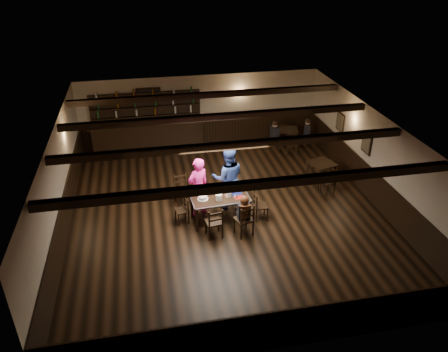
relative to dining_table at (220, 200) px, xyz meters
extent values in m
plane|color=black|center=(0.26, 0.42, -0.67)|extent=(10.00, 10.00, 0.00)
cube|color=beige|center=(0.26, 5.42, 0.68)|extent=(9.00, 0.02, 2.70)
cube|color=beige|center=(0.26, -4.58, 0.68)|extent=(9.00, 0.02, 2.70)
cube|color=beige|center=(-4.24, 0.42, 0.68)|extent=(0.02, 10.00, 2.70)
cube|color=beige|center=(4.76, 0.42, 0.68)|extent=(0.02, 10.00, 2.70)
cube|color=silver|center=(0.26, 0.42, 2.03)|extent=(9.00, 10.00, 0.02)
cube|color=black|center=(0.26, 5.39, -0.17)|extent=(9.00, 0.04, 1.00)
cube|color=black|center=(0.26, -4.55, -0.17)|extent=(9.00, 0.04, 1.00)
cube|color=black|center=(-4.21, 0.42, -0.17)|extent=(0.04, 10.00, 1.00)
cube|color=black|center=(4.73, 0.42, -0.17)|extent=(0.04, 10.00, 1.00)
cube|color=black|center=(-1.64, 5.39, 1.18)|extent=(0.90, 0.03, 1.00)
cube|color=black|center=(-1.64, 5.37, 1.18)|extent=(0.80, 0.02, 0.90)
cube|color=black|center=(4.73, 0.92, 0.93)|extent=(0.03, 0.55, 0.65)
cube|color=#72664C|center=(4.71, 0.92, 0.93)|extent=(0.02, 0.45, 0.55)
cube|color=black|center=(4.73, 2.82, 0.88)|extent=(0.03, 0.55, 0.65)
cube|color=#72664C|center=(4.71, 2.82, 0.88)|extent=(0.02, 0.45, 0.55)
cube|color=black|center=(0.26, -2.58, 1.93)|extent=(8.90, 0.18, 0.18)
cube|color=black|center=(0.26, -0.58, 1.93)|extent=(8.90, 0.18, 0.18)
cube|color=black|center=(0.26, 1.42, 1.93)|extent=(8.90, 0.18, 0.18)
cube|color=black|center=(0.26, 3.42, 1.93)|extent=(8.90, 0.18, 0.18)
cube|color=black|center=(-0.72, -0.40, -0.32)|extent=(0.06, 0.06, 0.71)
cube|color=black|center=(-0.77, 0.29, -0.32)|extent=(0.06, 0.06, 0.71)
cube|color=black|center=(0.77, -0.29, -0.32)|extent=(0.06, 0.06, 0.71)
cube|color=black|center=(0.72, 0.40, -0.32)|extent=(0.06, 0.06, 0.71)
cube|color=black|center=(0.00, 0.00, 0.06)|extent=(1.67, 0.92, 0.04)
cube|color=#A5A8AD|center=(-0.03, 0.39, 0.06)|extent=(1.61, 0.14, 0.05)
cube|color=#A5A8AD|center=(0.03, -0.39, 0.06)|extent=(1.61, 0.14, 0.05)
cube|color=#A5A8AD|center=(0.79, 0.06, 0.06)|extent=(0.09, 0.81, 0.05)
cube|color=#A5A8AD|center=(-0.79, -0.06, 0.06)|extent=(0.09, 0.81, 0.05)
cube|color=black|center=(-0.15, -0.50, -0.46)|extent=(0.04, 0.04, 0.43)
cube|color=black|center=(-0.10, -0.84, -0.46)|extent=(0.04, 0.04, 0.43)
cube|color=black|center=(-0.51, -0.55, -0.46)|extent=(0.04, 0.04, 0.43)
cube|color=black|center=(-0.46, -0.89, -0.46)|extent=(0.04, 0.04, 0.43)
cube|color=black|center=(-0.30, -0.69, -0.22)|extent=(0.47, 0.46, 0.04)
cube|color=black|center=(-0.28, -0.86, 0.00)|extent=(0.42, 0.09, 0.45)
cube|color=black|center=(-0.28, -0.86, -0.04)|extent=(0.36, 0.08, 0.05)
cube|color=black|center=(-0.28, -0.86, 0.14)|extent=(0.36, 0.08, 0.05)
cube|color=black|center=(0.62, -0.53, -0.45)|extent=(0.05, 0.05, 0.45)
cube|color=black|center=(0.74, -0.87, -0.45)|extent=(0.05, 0.05, 0.45)
cube|color=black|center=(0.26, -0.64, -0.45)|extent=(0.05, 0.05, 0.45)
cube|color=black|center=(0.38, -0.99, -0.45)|extent=(0.05, 0.05, 0.45)
cube|color=black|center=(0.50, -0.76, -0.20)|extent=(0.55, 0.54, 0.04)
cube|color=black|center=(0.56, -0.93, 0.04)|extent=(0.43, 0.17, 0.47)
cube|color=black|center=(0.56, -0.93, -0.01)|extent=(0.37, 0.14, 0.05)
cube|color=black|center=(0.56, -0.93, 0.18)|extent=(0.37, 0.14, 0.05)
cube|color=black|center=(-1.25, 0.26, -0.49)|extent=(0.04, 0.04, 0.37)
cube|color=black|center=(-0.96, 0.31, -0.49)|extent=(0.04, 0.04, 0.37)
cube|color=black|center=(-1.19, -0.05, -0.49)|extent=(0.04, 0.04, 0.37)
cube|color=black|center=(-0.90, 0.01, -0.49)|extent=(0.04, 0.04, 0.37)
cube|color=black|center=(-1.07, 0.13, -0.29)|extent=(0.41, 0.42, 0.03)
cube|color=black|center=(-0.93, 0.16, -0.09)|extent=(0.10, 0.36, 0.39)
cube|color=black|center=(-0.93, 0.16, -0.13)|extent=(0.08, 0.31, 0.04)
cube|color=black|center=(-0.93, 0.16, 0.02)|extent=(0.08, 0.31, 0.04)
cube|color=black|center=(1.30, -0.29, -0.47)|extent=(0.03, 0.03, 0.40)
cube|color=black|center=(0.98, -0.28, -0.47)|extent=(0.03, 0.03, 0.40)
cube|color=black|center=(1.31, 0.05, -0.47)|extent=(0.03, 0.03, 0.40)
cube|color=black|center=(0.99, 0.06, -0.47)|extent=(0.03, 0.03, 0.40)
cube|color=black|center=(1.15, -0.11, -0.25)|extent=(0.39, 0.41, 0.04)
cube|color=black|center=(0.99, -0.11, -0.04)|extent=(0.05, 0.39, 0.42)
cube|color=black|center=(0.99, -0.11, -0.08)|extent=(0.04, 0.34, 0.05)
cube|color=black|center=(0.99, -0.11, 0.08)|extent=(0.04, 0.34, 0.05)
cube|color=black|center=(-1.09, 0.94, -0.45)|extent=(0.04, 0.04, 0.44)
cube|color=black|center=(-1.16, 1.28, -0.45)|extent=(0.04, 0.04, 0.44)
cube|color=black|center=(-0.73, 1.01, -0.45)|extent=(0.04, 0.04, 0.44)
cube|color=black|center=(-0.80, 1.36, -0.45)|extent=(0.04, 0.04, 0.44)
cube|color=black|center=(-0.95, 1.15, -0.21)|extent=(0.51, 0.49, 0.04)
cube|color=black|center=(-0.98, 1.32, 0.02)|extent=(0.43, 0.12, 0.46)
cube|color=black|center=(-0.98, 1.32, -0.03)|extent=(0.37, 0.10, 0.05)
cube|color=black|center=(-0.98, 1.32, 0.16)|extent=(0.37, 0.10, 0.05)
imported|color=#FF32A5|center=(-0.55, 0.45, 0.23)|extent=(0.78, 0.66, 1.80)
imported|color=navy|center=(0.36, 0.70, 0.30)|extent=(1.01, 0.82, 1.94)
cube|color=black|center=(0.50, -0.64, -0.16)|extent=(0.30, 0.30, 0.12)
cube|color=black|center=(0.50, -0.76, 0.06)|extent=(0.32, 0.19, 0.45)
cylinder|color=black|center=(0.50, -0.76, 0.26)|extent=(0.09, 0.32, 0.32)
sphere|color=#D8A384|center=(0.50, -0.76, 0.40)|extent=(0.20, 0.20, 0.20)
sphere|color=#341D0B|center=(0.50, -0.78, 0.41)|extent=(0.24, 0.24, 0.24)
cone|color=#341D0B|center=(0.50, -0.88, 0.04)|extent=(0.19, 0.19, 0.56)
cylinder|color=white|center=(-0.49, 0.03, 0.09)|extent=(0.31, 0.31, 0.01)
cylinder|color=white|center=(-0.49, 0.03, 0.13)|extent=(0.25, 0.25, 0.08)
cylinder|color=silver|center=(-0.49, 0.03, 0.11)|extent=(0.26, 0.26, 0.04)
cylinder|color=white|center=(-0.06, -0.09, 0.17)|extent=(0.19, 0.19, 0.18)
cylinder|color=white|center=(0.24, 0.03, 0.17)|extent=(0.16, 0.16, 0.19)
cylinder|color=#A5A8AD|center=(0.07, 0.14, 0.09)|extent=(0.05, 0.05, 0.03)
sphere|color=orange|center=(0.07, 0.14, 0.12)|extent=(0.03, 0.03, 0.03)
cylinder|color=silver|center=(0.40, -0.09, 0.12)|extent=(0.03, 0.03, 0.09)
cylinder|color=#A5A8AD|center=(0.44, -0.10, 0.13)|extent=(0.04, 0.04, 0.10)
cylinder|color=silver|center=(0.32, 0.15, 0.14)|extent=(0.08, 0.08, 0.12)
cube|color=maroon|center=(0.52, -0.07, 0.08)|extent=(0.33, 0.26, 0.00)
cube|color=#0D1445|center=(0.50, 0.13, 0.08)|extent=(0.31, 0.23, 0.00)
cube|color=black|center=(-1.77, 5.07, -0.12)|extent=(4.00, 0.60, 1.10)
cube|color=black|center=(-1.77, 5.07, 0.45)|extent=(4.20, 0.70, 0.05)
cube|color=black|center=(-1.77, 5.34, 0.43)|extent=(4.00, 0.10, 2.20)
cube|color=black|center=(-1.77, 5.24, 0.68)|extent=(3.90, 0.22, 0.03)
cube|color=black|center=(-1.77, 5.24, 1.03)|extent=(3.90, 0.22, 0.03)
cube|color=black|center=(-1.77, 5.24, 1.38)|extent=(3.90, 0.22, 0.03)
cube|color=black|center=(3.61, 1.49, 0.06)|extent=(0.92, 0.92, 0.04)
cube|color=black|center=(3.40, 1.11, -0.32)|extent=(0.05, 0.05, 0.71)
cube|color=black|center=(3.23, 1.70, -0.32)|extent=(0.05, 0.05, 0.71)
cube|color=black|center=(3.99, 1.28, -0.32)|extent=(0.05, 0.05, 0.71)
cube|color=black|center=(3.82, 1.87, -0.32)|extent=(0.05, 0.05, 0.71)
cube|color=black|center=(3.41, 4.38, 0.06)|extent=(0.90, 0.90, 0.04)
cube|color=black|center=(3.04, 4.15, -0.32)|extent=(0.05, 0.05, 0.71)
cube|color=black|center=(3.18, 4.75, -0.32)|extent=(0.05, 0.05, 0.71)
cube|color=black|center=(3.65, 4.01, -0.32)|extent=(0.05, 0.05, 0.71)
cube|color=black|center=(3.79, 4.62, -0.32)|extent=(0.05, 0.05, 0.71)
cube|color=black|center=(2.84, 4.16, 0.05)|extent=(0.25, 0.37, 0.51)
sphere|color=#D8A384|center=(2.84, 4.16, 0.39)|extent=(0.20, 0.20, 0.20)
sphere|color=black|center=(2.84, 4.16, 0.42)|extent=(0.21, 0.21, 0.21)
cube|color=black|center=(4.10, 4.14, 0.06)|extent=(0.33, 0.41, 0.52)
sphere|color=#D8A384|center=(4.10, 4.14, 0.40)|extent=(0.20, 0.20, 0.20)
sphere|color=black|center=(4.10, 4.14, 0.43)|extent=(0.21, 0.21, 0.21)
camera|label=1|loc=(-1.89, -10.16, 6.42)|focal=35.00mm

